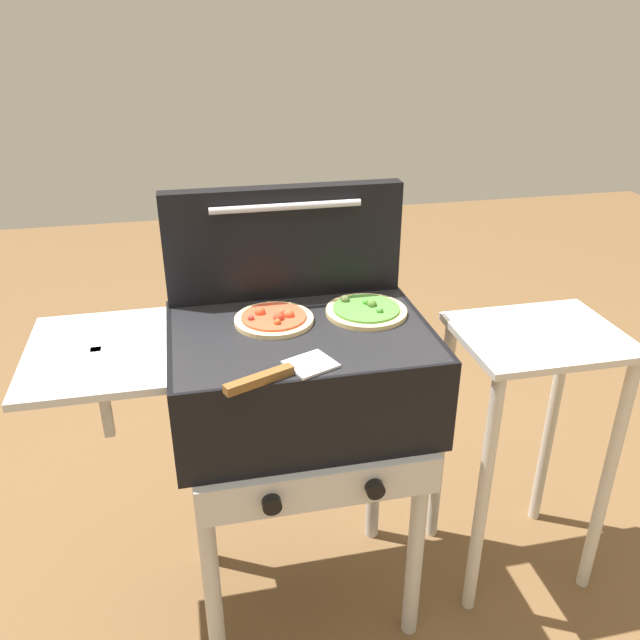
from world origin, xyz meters
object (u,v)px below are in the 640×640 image
object	(u,v)px
prep_table	(528,408)
grill	(296,381)
pizza_veggie	(366,310)
spatula	(281,373)
pizza_pepperoni	(274,319)

from	to	relation	value
prep_table	grill	bearing A→B (deg)	-179.63
grill	pizza_veggie	bearing A→B (deg)	16.27
pizza_veggie	prep_table	size ratio (longest dim) A/B	0.25
pizza_veggie	prep_table	bearing A→B (deg)	-6.34
grill	prep_table	world-z (taller)	grill
pizza_veggie	spatula	xyz separation A→B (m)	(-0.26, -0.26, -0.00)
spatula	prep_table	world-z (taller)	spatula
pizza_veggie	prep_table	world-z (taller)	pizza_veggie
pizza_pepperoni	prep_table	bearing A→B (deg)	-4.23
grill	prep_table	bearing A→B (deg)	0.37
pizza_pepperoni	prep_table	xyz separation A→B (m)	(0.72, -0.05, -0.33)
spatula	prep_table	size ratio (longest dim) A/B	0.32
grill	pizza_veggie	size ratio (longest dim) A/B	4.59
pizza_veggie	prep_table	distance (m)	0.58
pizza_pepperoni	pizza_veggie	xyz separation A→B (m)	(0.24, 0.00, -0.00)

